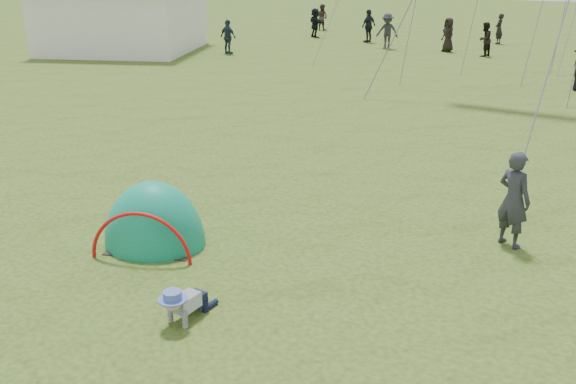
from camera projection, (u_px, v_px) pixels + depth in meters
The scene contains 12 objects.
ground at pixel (200, 336), 7.97m from camera, with size 140.00×140.00×0.00m, color #284310.
crawling_toddler at pixel (183, 302), 8.24m from camera, with size 0.47×0.68×0.52m, color black, non-canonical shape.
popup_tent at pixel (156, 244), 10.53m from camera, with size 1.67×1.37×2.16m, color #0E7467.
standing_adult at pixel (514, 199), 10.23m from camera, with size 0.58×0.38×1.59m, color #2B2C35.
crowd_person_1 at pixel (485, 39), 30.15m from camera, with size 0.77×0.60×1.58m, color black.
crowd_person_3 at pixel (387, 31), 32.75m from camera, with size 1.13×0.65×1.76m, color #26252E.
crowd_person_4 at pixel (448, 35), 31.65m from camera, with size 0.80×0.52×1.64m, color black.
crowd_person_8 at pixel (228, 37), 30.89m from camera, with size 0.95×0.40×1.62m, color #253241.
crowd_person_11 at pixel (315, 23), 37.42m from camera, with size 1.53×0.49×1.65m, color black.
crowd_person_12 at pixel (499, 29), 34.49m from camera, with size 0.58×0.38×1.59m, color black.
crowd_person_13 at pixel (322, 17), 41.03m from camera, with size 0.79×0.61×1.62m, color #3C2E27.
crowd_person_14 at pixel (369, 26), 35.08m from camera, with size 1.03×0.43×1.76m, color black.
Camera 1 is at (4.63, -5.19, 4.43)m, focal length 40.00 mm.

